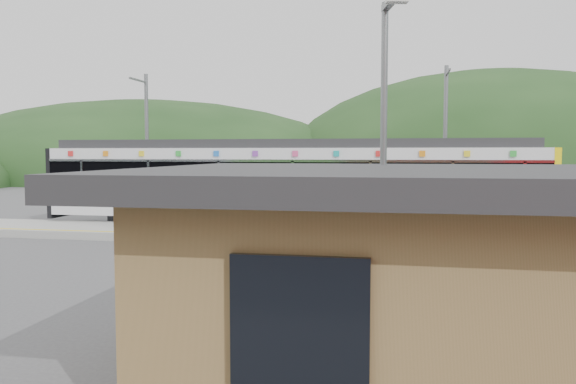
# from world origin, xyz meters

# --- Properties ---
(ground) EXTENTS (120.00, 120.00, 0.00)m
(ground) POSITION_xyz_m (0.00, 0.00, 0.00)
(ground) COLOR #4C4C4F
(ground) RESTS_ON ground
(hills) EXTENTS (146.00, 149.00, 26.00)m
(hills) POSITION_xyz_m (6.19, 5.29, 0.00)
(hills) COLOR #1E3D19
(hills) RESTS_ON ground
(platform) EXTENTS (26.00, 3.20, 0.30)m
(platform) POSITION_xyz_m (0.00, 3.30, 0.15)
(platform) COLOR #9E9E99
(platform) RESTS_ON ground
(yellow_line) EXTENTS (26.00, 0.10, 0.01)m
(yellow_line) POSITION_xyz_m (0.00, 2.00, 0.30)
(yellow_line) COLOR yellow
(yellow_line) RESTS_ON platform
(train) EXTENTS (20.44, 3.01, 3.74)m
(train) POSITION_xyz_m (0.48, 6.00, 2.06)
(train) COLOR black
(train) RESTS_ON ground
(catenary_mast_west) EXTENTS (0.18, 1.80, 7.00)m
(catenary_mast_west) POSITION_xyz_m (-7.00, 8.56, 3.65)
(catenary_mast_west) COLOR slate
(catenary_mast_west) RESTS_ON ground
(catenary_mast_east) EXTENTS (0.18, 1.80, 7.00)m
(catenary_mast_east) POSITION_xyz_m (7.00, 8.56, 3.65)
(catenary_mast_east) COLOR slate
(catenary_mast_east) RESTS_ON ground
(station_shelter) EXTENTS (9.20, 6.20, 3.00)m
(station_shelter) POSITION_xyz_m (6.00, -9.01, 1.55)
(station_shelter) COLOR olive
(station_shelter) RESTS_ON ground
(lamp_post) EXTENTS (0.38, 1.07, 5.85)m
(lamp_post) POSITION_xyz_m (4.69, -6.86, 3.49)
(lamp_post) COLOR slate
(lamp_post) RESTS_ON ground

